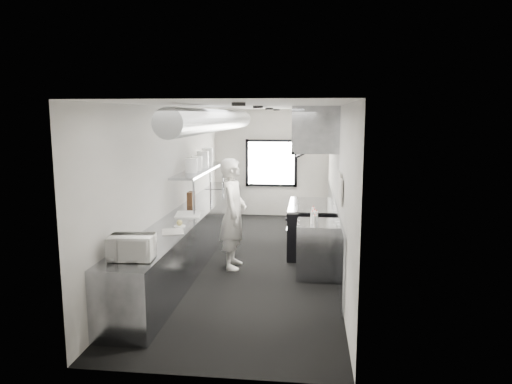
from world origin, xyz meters
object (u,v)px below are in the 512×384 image
(bottle_station, at_px, (317,249))
(range, at_px, (310,228))
(far_work_table, at_px, (223,203))
(plate_stack_a, at_px, (191,165))
(exhaust_hood, at_px, (315,129))
(plate_stack_c, at_px, (203,159))
(pass_shelf, at_px, (201,170))
(deli_tub_b, at_px, (137,239))
(knife_block, at_px, (191,198))
(squeeze_bottle_c, at_px, (316,217))
(plate_stack_d, at_px, (207,157))
(prep_counter, at_px, (185,241))
(squeeze_bottle_e, at_px, (313,213))
(squeeze_bottle_b, at_px, (312,218))
(cutting_board, at_px, (188,214))
(squeeze_bottle_d, at_px, (314,215))
(line_cook, at_px, (233,214))
(small_plate, at_px, (180,226))
(plate_stack_b, at_px, (196,163))
(deli_tub_a, at_px, (128,247))
(microwave, at_px, (132,247))

(bottle_station, bearing_deg, range, 94.57)
(far_work_table, distance_m, plate_stack_a, 3.13)
(exhaust_hood, relative_size, plate_stack_c, 6.36)
(pass_shelf, relative_size, deli_tub_b, 20.51)
(deli_tub_b, height_order, knife_block, knife_block)
(bottle_station, distance_m, squeeze_bottle_c, 0.54)
(deli_tub_b, distance_m, plate_stack_d, 3.96)
(exhaust_hood, xyz_separation_m, prep_counter, (-2.25, -1.20, -1.94))
(plate_stack_d, bearing_deg, exhaust_hood, -21.58)
(exhaust_hood, distance_m, squeeze_bottle_e, 1.76)
(far_work_table, relative_size, squeeze_bottle_e, 6.25)
(plate_stack_c, bearing_deg, exhaust_hood, -11.59)
(squeeze_bottle_e, bearing_deg, range, 92.44)
(prep_counter, xyz_separation_m, squeeze_bottle_b, (2.22, -0.31, 0.55))
(squeeze_bottle_b, bearing_deg, plate_stack_a, 153.56)
(range, relative_size, cutting_board, 2.80)
(squeeze_bottle_d, bearing_deg, line_cook, 176.38)
(plate_stack_d, bearing_deg, small_plate, -86.83)
(exhaust_hood, distance_m, far_work_table, 3.88)
(plate_stack_b, bearing_deg, squeeze_bottle_e, -25.23)
(far_work_table, bearing_deg, deli_tub_b, -91.96)
(plate_stack_a, bearing_deg, squeeze_bottle_b, -26.44)
(bottle_station, height_order, small_plate, small_plate)
(exhaust_hood, relative_size, plate_stack_d, 5.77)
(pass_shelf, bearing_deg, deli_tub_b, -92.57)
(small_plate, relative_size, knife_block, 0.74)
(plate_stack_a, bearing_deg, knife_block, 109.02)
(deli_tub_b, xyz_separation_m, plate_stack_a, (0.12, 2.61, 0.75))
(plate_stack_a, bearing_deg, deli_tub_a, -92.21)
(cutting_board, height_order, knife_block, knife_block)
(plate_stack_d, bearing_deg, deli_tub_a, -92.03)
(prep_counter, xyz_separation_m, line_cook, (0.86, 0.06, 0.51))
(plate_stack_b, xyz_separation_m, squeeze_bottle_d, (2.31, -1.23, -0.72))
(microwave, height_order, plate_stack_d, plate_stack_d)
(exhaust_hood, xyz_separation_m, squeeze_bottle_d, (0.01, -1.23, -1.40))
(squeeze_bottle_c, bearing_deg, range, 94.03)
(squeeze_bottle_c, bearing_deg, squeeze_bottle_d, 103.97)
(knife_block, bearing_deg, squeeze_bottle_d, -23.67)
(deli_tub_a, xyz_separation_m, plate_stack_a, (0.11, 2.95, 0.76))
(plate_stack_b, bearing_deg, far_work_table, 88.73)
(bottle_station, relative_size, squeeze_bottle_c, 5.09)
(plate_stack_d, bearing_deg, bottle_station, -44.62)
(prep_counter, distance_m, knife_block, 1.21)
(pass_shelf, bearing_deg, range, -7.67)
(microwave, relative_size, cutting_board, 0.88)
(pass_shelf, distance_m, squeeze_bottle_c, 2.90)
(cutting_board, xyz_separation_m, plate_stack_d, (-0.06, 1.96, 0.85))
(prep_counter, bearing_deg, line_cook, 3.99)
(line_cook, relative_size, squeeze_bottle_b, 9.61)
(range, relative_size, bottle_station, 1.78)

